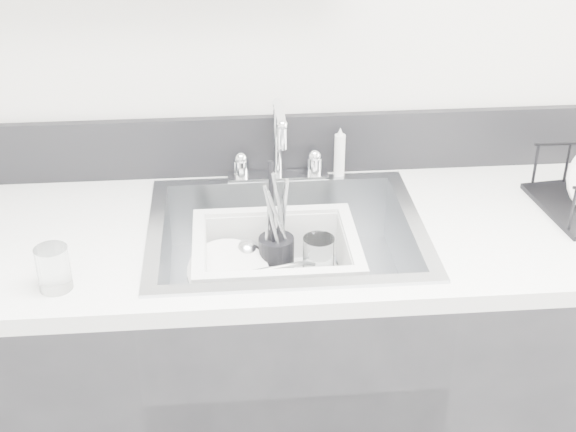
{
  "coord_description": "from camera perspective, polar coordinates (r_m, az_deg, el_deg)",
  "views": [
    {
      "loc": [
        -0.13,
        -0.42,
        1.85
      ],
      "look_at": [
        0.0,
        1.14,
        0.98
      ],
      "focal_mm": 50.0,
      "sensor_mm": 36.0,
      "label": 1
    }
  ],
  "objects": [
    {
      "name": "sink",
      "position": [
        1.91,
        -0.13,
        -3.21
      ],
      "size": [
        0.64,
        0.52,
        0.2
      ],
      "primitive_type": null,
      "color": "silver",
      "rests_on": "counter_run"
    },
    {
      "name": "tumbler_counter",
      "position": [
        1.7,
        -16.34,
        -3.6
      ],
      "size": [
        0.09,
        0.09,
        0.09
      ],
      "primitive_type": "cylinder",
      "rotation": [
        0.0,
        0.0,
        0.39
      ],
      "color": "white",
      "rests_on": "counter_run"
    },
    {
      "name": "counter_run",
      "position": [
        2.13,
        -0.12,
        -11.64
      ],
      "size": [
        3.2,
        0.62,
        0.92
      ],
      "color": "black",
      "rests_on": "ground"
    },
    {
      "name": "utensil_cup",
      "position": [
        1.94,
        -0.84,
        -2.73
      ],
      "size": [
        0.09,
        0.09,
        0.29
      ],
      "rotation": [
        0.0,
        0.0,
        0.14
      ],
      "color": "black",
      "rests_on": "wash_tub"
    },
    {
      "name": "backsplash",
      "position": [
        2.09,
        -0.82,
        5.09
      ],
      "size": [
        3.2,
        0.02,
        0.16
      ],
      "primitive_type": "cube",
      "color": "black",
      "rests_on": "counter_run"
    },
    {
      "name": "tumbler_in_tub",
      "position": [
        1.94,
        2.18,
        -3.0
      ],
      "size": [
        0.09,
        0.09,
        0.11
      ],
      "primitive_type": "cylinder",
      "rotation": [
        0.0,
        0.0,
        -0.17
      ],
      "color": "white",
      "rests_on": "wash_tub"
    },
    {
      "name": "ladle",
      "position": [
        1.92,
        -1.79,
        -3.95
      ],
      "size": [
        0.22,
        0.28,
        0.08
      ],
      "primitive_type": null,
      "rotation": [
        0.0,
        0.0,
        -1.01
      ],
      "color": "silver",
      "rests_on": "wash_tub"
    },
    {
      "name": "plate_stack",
      "position": [
        1.91,
        -4.0,
        -4.64
      ],
      "size": [
        0.23,
        0.23,
        0.09
      ],
      "rotation": [
        0.0,
        0.0,
        -0.15
      ],
      "color": "white",
      "rests_on": "wash_tub"
    },
    {
      "name": "faucet",
      "position": [
        2.05,
        -0.71,
        4.0
      ],
      "size": [
        0.26,
        0.18,
        0.23
      ],
      "color": "silver",
      "rests_on": "counter_run"
    },
    {
      "name": "wash_tub",
      "position": [
        1.9,
        -0.87,
        -3.58
      ],
      "size": [
        0.45,
        0.41,
        0.15
      ],
      "primitive_type": null,
      "rotation": [
        0.0,
        0.0,
        0.28
      ],
      "color": "silver",
      "rests_on": "sink"
    },
    {
      "name": "bowl_small",
      "position": [
        1.9,
        2.38,
        -5.2
      ],
      "size": [
        0.13,
        0.13,
        0.03
      ],
      "primitive_type": "imported",
      "rotation": [
        0.0,
        0.0,
        -0.18
      ],
      "color": "white",
      "rests_on": "wash_tub"
    },
    {
      "name": "side_sprayer",
      "position": [
        2.08,
        3.69,
        4.5
      ],
      "size": [
        0.03,
        0.03,
        0.14
      ],
      "primitive_type": "cylinder",
      "color": "silver",
      "rests_on": "counter_run"
    }
  ]
}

